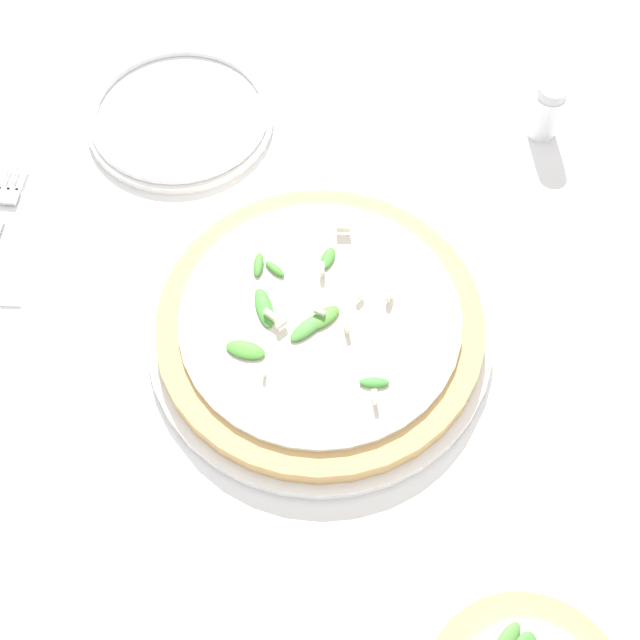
# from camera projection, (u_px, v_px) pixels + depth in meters

# --- Properties ---
(ground_plane) EXTENTS (6.00, 6.00, 0.00)m
(ground_plane) POSITION_uv_depth(u_px,v_px,m) (355.00, 305.00, 0.86)
(ground_plane) COLOR white
(pizza_arugula_main) EXTENTS (0.32, 0.32, 0.05)m
(pizza_arugula_main) POSITION_uv_depth(u_px,v_px,m) (320.00, 327.00, 0.83)
(pizza_arugula_main) COLOR white
(pizza_arugula_main) RESTS_ON ground_plane
(side_plate_white) EXTENTS (0.20, 0.20, 0.02)m
(side_plate_white) POSITION_uv_depth(u_px,v_px,m) (180.00, 117.00, 0.97)
(side_plate_white) COLOR white
(side_plate_white) RESTS_ON ground_plane
(shaker_pepper) EXTENTS (0.03, 0.03, 0.07)m
(shaker_pepper) POSITION_uv_depth(u_px,v_px,m) (547.00, 111.00, 0.95)
(shaker_pepper) COLOR silver
(shaker_pepper) RESTS_ON ground_plane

